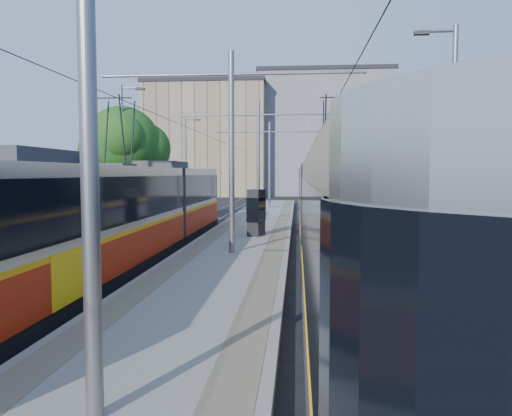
{
  "coord_description": "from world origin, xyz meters",
  "views": [
    {
      "loc": [
        2.29,
        -9.35,
        3.09
      ],
      "look_at": [
        0.53,
        11.89,
        1.6
      ],
      "focal_mm": 35.0,
      "sensor_mm": 36.0,
      "label": 1
    }
  ],
  "objects": [
    {
      "name": "tree",
      "position": [
        -7.63,
        19.45,
        4.74
      ],
      "size": [
        4.82,
        4.46,
        7.0
      ],
      "color": "#382314",
      "rests_on": "ground"
    },
    {
      "name": "building_left",
      "position": [
        -10.0,
        60.0,
        7.66
      ],
      "size": [
        16.32,
        12.24,
        15.3
      ],
      "color": "#998A67",
      "rests_on": "ground"
    },
    {
      "name": "shelter",
      "position": [
        0.47,
        12.79,
        1.38
      ],
      "size": [
        0.82,
        1.06,
        2.07
      ],
      "rotation": [
        0.0,
        0.0,
        -0.29
      ],
      "color": "black",
      "rests_on": "platform"
    },
    {
      "name": "street_lamps",
      "position": [
        -0.0,
        21.0,
        4.18
      ],
      "size": [
        15.18,
        38.22,
        8.0
      ],
      "color": "slate",
      "rests_on": "ground"
    },
    {
      "name": "building_centre",
      "position": [
        6.0,
        64.0,
        8.55
      ],
      "size": [
        18.36,
        14.28,
        17.09
      ],
      "color": "gray",
      "rests_on": "ground"
    },
    {
      "name": "tram_left",
      "position": [
        -3.6,
        6.4,
        1.71
      ],
      "size": [
        2.43,
        28.02,
        5.5
      ],
      "color": "black",
      "rests_on": "ground"
    },
    {
      "name": "tram_right",
      "position": [
        3.6,
        6.87,
        1.86
      ],
      "size": [
        2.43,
        30.9,
        5.5
      ],
      "color": "black",
      "rests_on": "ground"
    },
    {
      "name": "tactile_strip_right",
      "position": [
        1.45,
        17.0,
        0.3
      ],
      "size": [
        0.7,
        50.0,
        0.01
      ],
      "primitive_type": "cube",
      "color": "gray",
      "rests_on": "platform"
    },
    {
      "name": "tactile_strip_left",
      "position": [
        -1.45,
        17.0,
        0.3
      ],
      "size": [
        0.7,
        50.0,
        0.01
      ],
      "primitive_type": "cube",
      "color": "gray",
      "rests_on": "platform"
    },
    {
      "name": "catenary",
      "position": [
        0.0,
        14.15,
        4.52
      ],
      "size": [
        9.2,
        70.0,
        7.0
      ],
      "color": "slate",
      "rests_on": "platform"
    },
    {
      "name": "rails",
      "position": [
        0.0,
        17.0,
        0.02
      ],
      "size": [
        8.71,
        70.0,
        0.03
      ],
      "color": "gray",
      "rests_on": "ground"
    },
    {
      "name": "building_right",
      "position": [
        20.0,
        58.0,
        6.06
      ],
      "size": [
        14.28,
        10.2,
        12.11
      ],
      "color": "#998A67",
      "rests_on": "ground"
    },
    {
      "name": "ground",
      "position": [
        0.0,
        0.0,
        0.0
      ],
      "size": [
        160.0,
        160.0,
        0.0
      ],
      "primitive_type": "plane",
      "color": "black",
      "rests_on": "ground"
    },
    {
      "name": "platform",
      "position": [
        0.0,
        17.0,
        0.15
      ],
      "size": [
        4.0,
        50.0,
        0.3
      ],
      "primitive_type": "cube",
      "color": "gray",
      "rests_on": "ground"
    }
  ]
}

